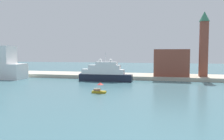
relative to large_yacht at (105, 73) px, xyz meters
The scene contains 9 objects.
ground 9.74m from the large_yacht, 91.91° to the right, with size 400.00×400.00×0.00m, color #3D6670.
quay_dock 16.67m from the large_yacht, 91.06° to the left, with size 110.00×19.27×1.61m, color #B7AD99.
large_yacht is the anchor object (origin of this frame).
small_motorboat 29.49m from the large_yacht, 77.50° to the right, with size 4.13×1.82×3.12m.
harbor_building 32.11m from the large_yacht, 31.34° to the left, with size 15.02×15.91×11.90m, color brown.
bell_tower 45.26m from the large_yacht, 19.63° to the left, with size 4.44×4.44×28.18m.
parked_car 16.74m from the large_yacht, 139.67° to the left, with size 4.54×1.89×1.39m.
person_figure 14.92m from the large_yacht, 116.77° to the left, with size 0.36×0.36×1.82m.
mooring_bollard 8.36m from the large_yacht, 80.86° to the left, with size 0.46×0.46×0.70m, color black.
Camera 1 is at (26.99, -85.30, 11.79)m, focal length 37.61 mm.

